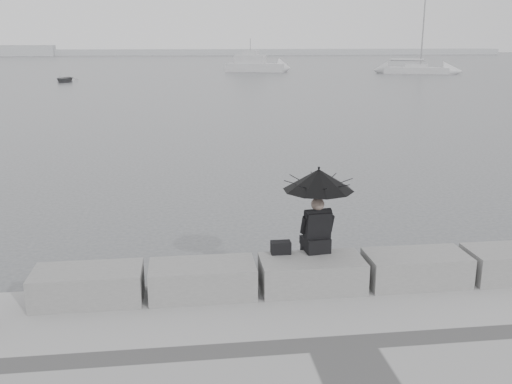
{
  "coord_description": "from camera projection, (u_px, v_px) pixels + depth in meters",
  "views": [
    {
      "loc": [
        -1.92,
        -8.52,
        4.29
      ],
      "look_at": [
        -0.43,
        3.0,
        1.17
      ],
      "focal_mm": 40.0,
      "sensor_mm": 36.0,
      "label": 1
    }
  ],
  "objects": [
    {
      "name": "ground",
      "position": [
        305.0,
        305.0,
        9.51
      ],
      "size": [
        360.0,
        360.0,
        0.0
      ],
      "primitive_type": "plane",
      "color": "#414446",
      "rests_on": "ground"
    },
    {
      "name": "stone_block_far_left",
      "position": [
        88.0,
        286.0,
        8.47
      ],
      "size": [
        1.6,
        0.8,
        0.5
      ],
      "primitive_type": "cube",
      "color": "slate",
      "rests_on": "promenade"
    },
    {
      "name": "stone_block_left",
      "position": [
        203.0,
        280.0,
        8.68
      ],
      "size": [
        1.6,
        0.8,
        0.5
      ],
      "primitive_type": "cube",
      "color": "slate",
      "rests_on": "promenade"
    },
    {
      "name": "stone_block_centre",
      "position": [
        312.0,
        274.0,
        8.89
      ],
      "size": [
        1.6,
        0.8,
        0.5
      ],
      "primitive_type": "cube",
      "color": "slate",
      "rests_on": "promenade"
    },
    {
      "name": "stone_block_right",
      "position": [
        416.0,
        269.0,
        9.1
      ],
      "size": [
        1.6,
        0.8,
        0.5
      ],
      "primitive_type": "cube",
      "color": "slate",
      "rests_on": "promenade"
    },
    {
      "name": "seated_person",
      "position": [
        318.0,
        191.0,
        8.89
      ],
      "size": [
        1.12,
        1.12,
        1.39
      ],
      "rotation": [
        0.0,
        0.0,
        0.12
      ],
      "color": "black",
      "rests_on": "stone_block_centre"
    },
    {
      "name": "bag",
      "position": [
        281.0,
        247.0,
        9.03
      ],
      "size": [
        0.31,
        0.18,
        0.2
      ],
      "primitive_type": "cube",
      "color": "black",
      "rests_on": "stone_block_centre"
    },
    {
      "name": "distant_landmass",
      "position": [
        158.0,
        52.0,
        156.28
      ],
      "size": [
        180.0,
        8.0,
        2.8
      ],
      "color": "#A3A6A9",
      "rests_on": "ground"
    },
    {
      "name": "sailboat_right",
      "position": [
        416.0,
        69.0,
        73.36
      ],
      "size": [
        8.34,
        5.32,
        12.9
      ],
      "rotation": [
        0.0,
        0.0,
        -0.4
      ],
      "color": "#BBBBBD",
      "rests_on": "ground"
    },
    {
      "name": "motor_cruiser",
      "position": [
        256.0,
        65.0,
        77.76
      ],
      "size": [
        8.46,
        5.39,
        4.5
      ],
      "rotation": [
        0.0,
        0.0,
        -0.35
      ],
      "color": "#BBBBBD",
      "rests_on": "ground"
    },
    {
      "name": "dinghy",
      "position": [
        64.0,
        79.0,
        59.05
      ],
      "size": [
        3.45,
        1.76,
        0.56
      ],
      "primitive_type": "imported",
      "rotation": [
        0.0,
        0.0,
        -0.11
      ],
      "color": "slate",
      "rests_on": "ground"
    }
  ]
}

